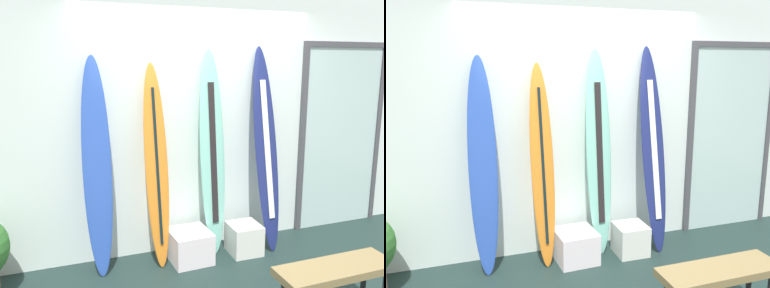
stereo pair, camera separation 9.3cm
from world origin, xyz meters
The scene contains 9 objects.
wall_back centered at (0.00, 1.30, 1.40)m, with size 7.20×0.20×2.80m, color silver.
surfboard_cobalt centered at (-1.07, 0.99, 1.00)m, with size 0.28×0.34×2.04m.
surfboard_sunset centered at (-0.51, 0.98, 0.99)m, with size 0.24×0.37×1.97m.
surfboard_seafoam centered at (0.09, 1.04, 1.04)m, with size 0.28×0.30×2.11m.
surfboard_navy centered at (0.67, 0.96, 1.07)m, with size 0.28×0.47×2.14m.
display_block_left centered at (-0.21, 0.88, 0.16)m, with size 0.40×0.40×0.31m.
display_block_center centered at (0.38, 0.85, 0.16)m, with size 0.33×0.33×0.31m.
glass_door centered at (1.82, 1.18, 1.13)m, with size 1.16×0.06×2.20m.
bench centered at (0.50, -0.42, 0.40)m, with size 0.95×0.32×0.47m.
Camera 2 is at (-1.38, -2.66, 1.95)m, focal length 37.33 mm.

